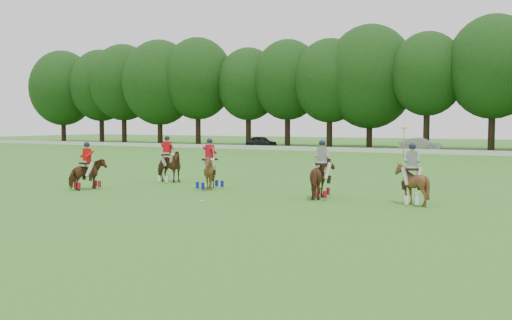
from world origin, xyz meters
The scene contains 11 objects.
ground centered at (0.00, 0.00, 0.00)m, with size 180.00×180.00×0.00m, color #2E6A1E.
tree_line centered at (0.26, 48.05, 8.23)m, with size 117.98×14.32×14.75m.
boundary_rail centered at (0.00, 38.00, 0.22)m, with size 120.00×0.10×0.44m, color white.
car_left centered at (-17.78, 42.50, 0.67)m, with size 1.59×3.95×1.35m, color black.
car_mid centered at (0.55, 42.50, 0.69)m, with size 1.46×4.18×1.38m, color gray.
polo_red_a centered at (-4.84, 1.98, 0.74)m, with size 1.13×1.73×2.08m.
polo_red_b centered at (-3.70, 6.19, 0.81)m, with size 1.84×1.68×2.28m.
polo_red_c centered at (-0.15, 4.58, 0.80)m, with size 1.56×1.67×2.24m.
polo_stripe_a centered at (5.25, 4.23, 0.81)m, with size 1.27×1.98×2.26m.
polo_stripe_b centered at (8.71, 4.19, 0.78)m, with size 1.50×1.60×2.74m.
polo_ball centered at (1.78, 1.10, 0.04)m, with size 0.09×0.09×0.09m, color white.
Camera 1 is at (13.51, -16.29, 2.95)m, focal length 40.00 mm.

